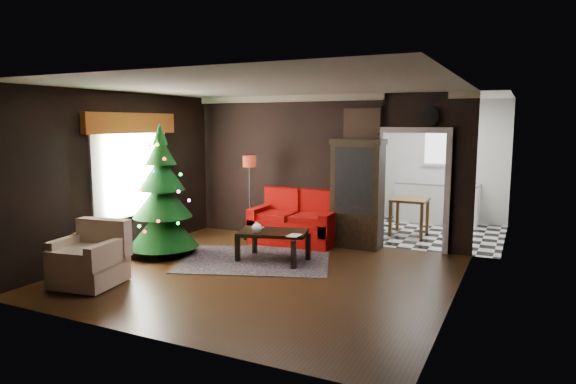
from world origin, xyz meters
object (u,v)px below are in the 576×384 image
at_px(armchair, 88,254).
at_px(teapot, 257,228).
at_px(loveseat, 295,217).
at_px(wall_clock, 429,117).
at_px(kitchen_table, 409,217).
at_px(christmas_tree, 162,195).
at_px(coffee_table, 273,246).
at_px(curio_cabinet, 357,196).
at_px(floor_lamp, 250,198).

bearing_deg(armchair, teapot, 42.40).
height_order(loveseat, wall_clock, wall_clock).
bearing_deg(kitchen_table, loveseat, -137.49).
xyz_separation_m(armchair, teapot, (1.60, 1.97, 0.14)).
bearing_deg(loveseat, armchair, -113.60).
xyz_separation_m(loveseat, armchair, (-1.55, -3.55, -0.04)).
height_order(loveseat, christmas_tree, christmas_tree).
xyz_separation_m(coffee_table, wall_clock, (2.15, 1.71, 2.12)).
bearing_deg(wall_clock, curio_cabinet, -171.47).
xyz_separation_m(floor_lamp, coffee_table, (1.12, -1.19, -0.57)).
bearing_deg(christmas_tree, teapot, 5.66).
xyz_separation_m(curio_cabinet, coffee_table, (-0.95, -1.53, -0.69)).
height_order(loveseat, coffee_table, loveseat).
relative_size(teapot, kitchen_table, 0.25).
xyz_separation_m(loveseat, teapot, (0.05, -1.57, 0.10)).
xyz_separation_m(armchair, wall_clock, (3.90, 3.95, 1.92)).
distance_m(floor_lamp, armchair, 3.51).
xyz_separation_m(floor_lamp, teapot, (0.97, -1.46, -0.23)).
xyz_separation_m(coffee_table, kitchen_table, (1.60, 2.96, 0.11)).
height_order(armchair, kitchen_table, armchair).
height_order(curio_cabinet, coffee_table, curio_cabinet).
bearing_deg(coffee_table, christmas_tree, -167.04).
distance_m(teapot, wall_clock, 3.52).
bearing_deg(loveseat, christmas_tree, -134.43).
xyz_separation_m(teapot, wall_clock, (2.30, 1.97, 1.78)).
xyz_separation_m(wall_clock, kitchen_table, (-0.55, 1.25, -2.00)).
distance_m(coffee_table, teapot, 0.46).
distance_m(loveseat, curio_cabinet, 1.25).
bearing_deg(kitchen_table, teapot, -118.54).
distance_m(christmas_tree, wall_clock, 4.79).
bearing_deg(kitchen_table, coffee_table, -118.41).
bearing_deg(teapot, armchair, -128.97).
xyz_separation_m(curio_cabinet, teapot, (-1.10, -1.79, -0.35)).
relative_size(floor_lamp, kitchen_table, 2.18).
distance_m(loveseat, teapot, 1.58).
distance_m(floor_lamp, teapot, 1.76).
relative_size(christmas_tree, armchair, 2.63).
relative_size(floor_lamp, coffee_table, 1.48).
distance_m(wall_clock, kitchen_table, 2.43).
relative_size(floor_lamp, teapot, 8.81).
bearing_deg(kitchen_table, wall_clock, -66.25).
distance_m(loveseat, floor_lamp, 0.99).
height_order(wall_clock, kitchen_table, wall_clock).
bearing_deg(loveseat, curio_cabinet, 10.83).
height_order(loveseat, teapot, loveseat).
xyz_separation_m(armchair, kitchen_table, (3.35, 5.20, -0.08)).
xyz_separation_m(curio_cabinet, wall_clock, (1.20, 0.18, 1.43)).
height_order(floor_lamp, christmas_tree, christmas_tree).
distance_m(loveseat, kitchen_table, 2.45).
distance_m(loveseat, coffee_table, 1.34).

